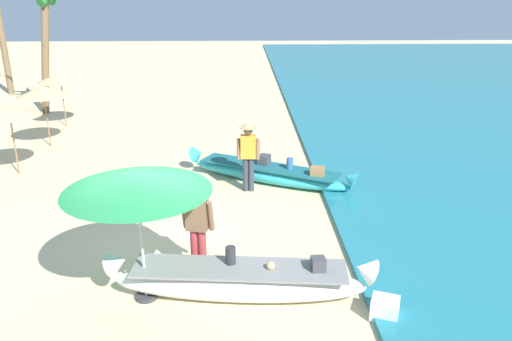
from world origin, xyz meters
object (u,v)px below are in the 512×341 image
object	(u,v)px
person_tourist_customer	(197,224)
cooler_box	(385,309)
boat_cyan_midground	(269,173)
boat_white_foreground	(240,281)
patio_umbrella_large	(137,182)
palm_tree_leaning_seaward	(45,3)
person_vendor_hatted	(248,152)

from	to	relation	value
person_tourist_customer	cooler_box	size ratio (longest dim) A/B	4.26
boat_cyan_midground	cooler_box	world-z (taller)	boat_cyan_midground
boat_white_foreground	patio_umbrella_large	xyz separation A→B (m)	(-1.53, 0.05, 1.72)
boat_cyan_midground	patio_umbrella_large	bearing A→B (deg)	-113.90
person_tourist_customer	palm_tree_leaning_seaward	world-z (taller)	palm_tree_leaning_seaward
boat_white_foreground	palm_tree_leaning_seaward	size ratio (longest dim) A/B	0.85
boat_white_foreground	cooler_box	size ratio (longest dim) A/B	10.73
boat_white_foreground	cooler_box	xyz separation A→B (m)	(2.19, -0.61, -0.14)
boat_white_foreground	cooler_box	distance (m)	2.28
boat_cyan_midground	person_tourist_customer	xyz separation A→B (m)	(-1.47, -4.47, 0.74)
boat_cyan_midground	person_tourist_customer	bearing A→B (deg)	-108.15
person_vendor_hatted	patio_umbrella_large	xyz separation A→B (m)	(-1.74, -4.59, 1.02)
person_vendor_hatted	patio_umbrella_large	size ratio (longest dim) A/B	0.77
boat_cyan_midground	boat_white_foreground	bearing A→B (deg)	-98.25
boat_white_foreground	person_vendor_hatted	bearing A→B (deg)	87.42
palm_tree_leaning_seaward	boat_cyan_midground	bearing A→B (deg)	-44.81
boat_white_foreground	person_tourist_customer	distance (m)	1.22
person_tourist_customer	palm_tree_leaning_seaward	xyz separation A→B (m)	(-6.43, 12.32, 3.17)
boat_cyan_midground	person_tourist_customer	size ratio (longest dim) A/B	2.48
boat_white_foreground	person_tourist_customer	size ratio (longest dim) A/B	2.52
person_vendor_hatted	palm_tree_leaning_seaward	bearing A→B (deg)	131.20
boat_white_foreground	patio_umbrella_large	bearing A→B (deg)	178.11
boat_cyan_midground	person_vendor_hatted	xyz separation A→B (m)	(-0.54, -0.56, 0.76)
boat_cyan_midground	person_tourist_customer	world-z (taller)	person_tourist_customer
boat_white_foreground	patio_umbrella_large	world-z (taller)	patio_umbrella_large
patio_umbrella_large	cooler_box	xyz separation A→B (m)	(3.72, -0.66, -1.85)
patio_umbrella_large	palm_tree_leaning_seaward	xyz separation A→B (m)	(-5.62, 13.00, 2.13)
cooler_box	patio_umbrella_large	bearing A→B (deg)	-168.29
palm_tree_leaning_seaward	cooler_box	xyz separation A→B (m)	(9.34, -13.66, -3.98)
boat_white_foreground	palm_tree_leaning_seaward	distance (m)	15.36
boat_white_foreground	boat_cyan_midground	size ratio (longest dim) A/B	1.01
cooler_box	person_tourist_customer	bearing A→B (deg)	177.12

